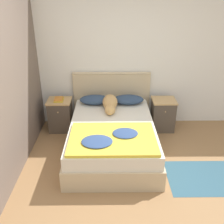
# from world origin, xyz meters

# --- Properties ---
(ground_plane) EXTENTS (16.00, 16.00, 0.00)m
(ground_plane) POSITION_xyz_m (0.00, 0.00, 0.00)
(ground_plane) COLOR #997047
(wall_back) EXTENTS (9.00, 0.06, 2.55)m
(wall_back) POSITION_xyz_m (0.00, 2.13, 1.27)
(wall_back) COLOR white
(wall_back) RESTS_ON ground_plane
(wall_side_left) EXTENTS (0.06, 3.10, 2.55)m
(wall_side_left) POSITION_xyz_m (-1.50, 1.05, 1.27)
(wall_side_left) COLOR #706056
(wall_side_left) RESTS_ON ground_plane
(bed) EXTENTS (1.37, 1.98, 0.51)m
(bed) POSITION_xyz_m (-0.13, 1.04, 0.25)
(bed) COLOR #C6B28E
(bed) RESTS_ON ground_plane
(headboard) EXTENTS (1.45, 0.06, 1.04)m
(headboard) POSITION_xyz_m (-0.13, 2.06, 0.54)
(headboard) COLOR #C6B28E
(headboard) RESTS_ON ground_plane
(nightstand_left) EXTENTS (0.43, 0.41, 0.60)m
(nightstand_left) POSITION_xyz_m (-1.08, 1.78, 0.30)
(nightstand_left) COLOR #4C4238
(nightstand_left) RESTS_ON ground_plane
(nightstand_right) EXTENTS (0.43, 0.41, 0.60)m
(nightstand_right) POSITION_xyz_m (0.83, 1.78, 0.30)
(nightstand_right) COLOR #4C4238
(nightstand_right) RESTS_ON ground_plane
(pillow_left) EXTENTS (0.55, 0.33, 0.15)m
(pillow_left) POSITION_xyz_m (-0.44, 1.82, 0.59)
(pillow_left) COLOR navy
(pillow_left) RESTS_ON bed
(pillow_right) EXTENTS (0.55, 0.33, 0.15)m
(pillow_right) POSITION_xyz_m (0.18, 1.82, 0.59)
(pillow_right) COLOR navy
(pillow_right) RESTS_ON bed
(quilt) EXTENTS (1.21, 0.89, 0.08)m
(quilt) POSITION_xyz_m (-0.14, 0.54, 0.54)
(quilt) COLOR yellow
(quilt) RESTS_ON bed
(dog) EXTENTS (0.26, 0.68, 0.23)m
(dog) POSITION_xyz_m (-0.16, 1.58, 0.62)
(dog) COLOR tan
(dog) RESTS_ON bed
(book_stack) EXTENTS (0.17, 0.23, 0.04)m
(book_stack) POSITION_xyz_m (-1.09, 1.77, 0.62)
(book_stack) COLOR gold
(book_stack) RESTS_ON nightstand_left
(rug) EXTENTS (1.09, 0.78, 0.00)m
(rug) POSITION_xyz_m (1.20, 0.34, 0.00)
(rug) COLOR #335B70
(rug) RESTS_ON ground_plane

